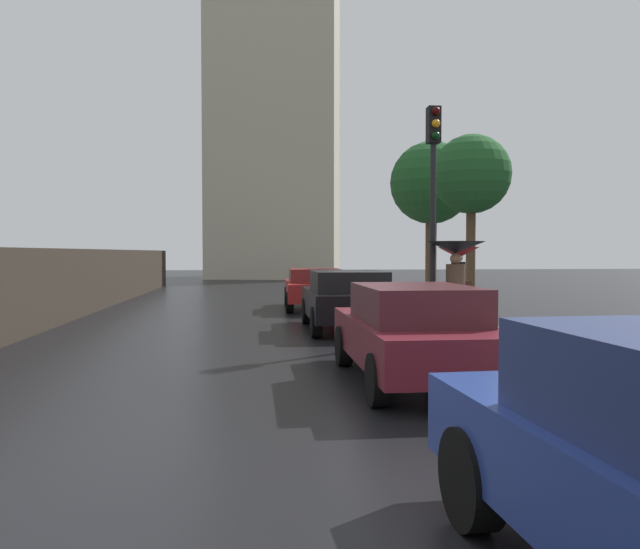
% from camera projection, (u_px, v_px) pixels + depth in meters
% --- Properties ---
extents(ground, '(120.00, 120.00, 0.00)m').
position_uv_depth(ground, '(177.00, 487.00, 4.81)').
color(ground, black).
extents(car_red_near_kerb, '(1.98, 4.26, 1.31)m').
position_uv_depth(car_red_near_kerb, '(314.00, 287.00, 19.93)').
color(car_red_near_kerb, maroon).
rests_on(car_red_near_kerb, ground).
extents(car_black_far_ahead, '(1.93, 3.91, 1.40)m').
position_uv_depth(car_black_far_ahead, '(347.00, 299.00, 14.48)').
color(car_black_far_ahead, black).
rests_on(car_black_far_ahead, ground).
extents(car_maroon_behind_camera, '(1.77, 4.07, 1.37)m').
position_uv_depth(car_maroon_behind_camera, '(413.00, 331.00, 8.65)').
color(car_maroon_behind_camera, maroon).
rests_on(car_maroon_behind_camera, ground).
extents(pedestrian_with_umbrella_near, '(1.00, 1.00, 1.82)m').
position_uv_depth(pedestrian_with_umbrella_near, '(458.00, 262.00, 14.95)').
color(pedestrian_with_umbrella_near, black).
rests_on(pedestrian_with_umbrella_near, sidewalk_strip).
extents(pedestrian_with_umbrella_far, '(1.19, 1.19, 1.92)m').
position_uv_depth(pedestrian_with_umbrella_far, '(455.00, 259.00, 12.49)').
color(pedestrian_with_umbrella_far, black).
rests_on(pedestrian_with_umbrella_far, sidewalk_strip).
extents(traffic_light, '(0.26, 0.39, 4.70)m').
position_uv_depth(traffic_light, '(433.00, 178.00, 12.76)').
color(traffic_light, black).
rests_on(traffic_light, sidewalk_strip).
extents(street_tree_near, '(2.90, 2.90, 5.74)m').
position_uv_depth(street_tree_near, '(431.00, 184.00, 21.70)').
color(street_tree_near, '#4C3823').
rests_on(street_tree_near, ground).
extents(street_tree_mid, '(2.24, 2.24, 5.18)m').
position_uv_depth(street_tree_mid, '(471.00, 176.00, 17.49)').
color(street_tree_mid, '#4C3823').
rests_on(street_tree_mid, ground).
extents(distant_tower, '(10.11, 9.21, 29.97)m').
position_uv_depth(distant_tower, '(276.00, 103.00, 44.44)').
color(distant_tower, '#B2A88E').
rests_on(distant_tower, ground).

